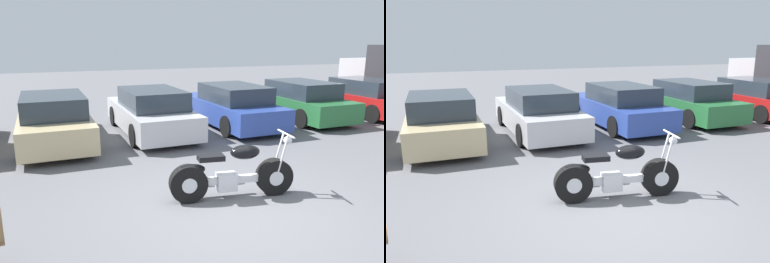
# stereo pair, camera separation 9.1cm
# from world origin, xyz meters

# --- Properties ---
(ground_plane) EXTENTS (60.00, 60.00, 0.00)m
(ground_plane) POSITION_xyz_m (0.00, 0.00, 0.00)
(ground_plane) COLOR slate
(motorcycle) EXTENTS (2.20, 0.80, 1.11)m
(motorcycle) POSITION_xyz_m (0.15, 0.42, 0.42)
(motorcycle) COLOR black
(motorcycle) RESTS_ON ground_plane
(parked_car_champagne) EXTENTS (1.80, 4.45, 1.32)m
(parked_car_champagne) POSITION_xyz_m (-2.48, 5.37, 0.63)
(parked_car_champagne) COLOR #C6B284
(parked_car_champagne) RESTS_ON ground_plane
(parked_car_silver) EXTENTS (1.80, 4.45, 1.32)m
(parked_car_silver) POSITION_xyz_m (0.19, 5.48, 0.63)
(parked_car_silver) COLOR #BCBCC1
(parked_car_silver) RESTS_ON ground_plane
(parked_car_blue) EXTENTS (1.80, 4.45, 1.32)m
(parked_car_blue) POSITION_xyz_m (2.86, 5.53, 0.63)
(parked_car_blue) COLOR #2D479E
(parked_car_blue) RESTS_ON ground_plane
(parked_car_green) EXTENTS (1.80, 4.45, 1.32)m
(parked_car_green) POSITION_xyz_m (5.53, 5.63, 0.63)
(parked_car_green) COLOR #286B38
(parked_car_green) RESTS_ON ground_plane
(parked_car_red) EXTENTS (1.80, 4.45, 1.32)m
(parked_car_red) POSITION_xyz_m (8.20, 5.36, 0.63)
(parked_car_red) COLOR red
(parked_car_red) RESTS_ON ground_plane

